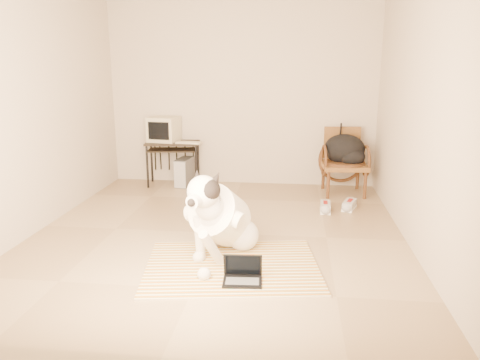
% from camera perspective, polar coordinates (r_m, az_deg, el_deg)
% --- Properties ---
extents(floor, '(4.50, 4.50, 0.00)m').
position_cam_1_polar(floor, '(5.18, -2.65, -6.47)').
color(floor, '#9E8360').
rests_on(floor, ground).
extents(wall_back, '(4.50, 0.00, 4.50)m').
position_cam_1_polar(wall_back, '(7.09, 0.18, 10.33)').
color(wall_back, beige).
rests_on(wall_back, floor).
extents(wall_front, '(4.50, 0.00, 4.50)m').
position_cam_1_polar(wall_front, '(2.70, -10.66, 3.80)').
color(wall_front, beige).
rests_on(wall_front, floor).
extents(wall_left, '(0.00, 4.50, 4.50)m').
position_cam_1_polar(wall_left, '(5.56, -23.83, 8.09)').
color(wall_left, beige).
rests_on(wall_left, floor).
extents(wall_right, '(0.00, 4.50, 4.50)m').
position_cam_1_polar(wall_right, '(4.95, 20.87, 7.76)').
color(wall_right, beige).
rests_on(wall_right, floor).
extents(rug, '(1.72, 1.41, 0.02)m').
position_cam_1_polar(rug, '(4.35, -0.97, -10.51)').
color(rug, '#C96A18').
rests_on(rug, floor).
extents(dog, '(0.68, 1.29, 0.93)m').
position_cam_1_polar(dog, '(4.50, -2.43, -4.71)').
color(dog, white).
rests_on(dog, rug).
extents(laptop, '(0.34, 0.26, 0.23)m').
position_cam_1_polar(laptop, '(4.04, 0.32, -11.47)').
color(laptop, black).
rests_on(laptop, rug).
extents(computer_desk, '(0.84, 0.54, 0.66)m').
position_cam_1_polar(computer_desk, '(7.12, -8.22, 3.86)').
color(computer_desk, black).
rests_on(computer_desk, floor).
extents(crt_monitor, '(0.46, 0.45, 0.37)m').
position_cam_1_polar(crt_monitor, '(7.17, -9.27, 6.14)').
color(crt_monitor, beige).
rests_on(crt_monitor, computer_desk).
extents(desk_keyboard, '(0.39, 0.18, 0.02)m').
position_cam_1_polar(desk_keyboard, '(6.95, -6.28, 4.56)').
color(desk_keyboard, beige).
rests_on(desk_keyboard, computer_desk).
extents(pc_tower, '(0.23, 0.46, 0.41)m').
position_cam_1_polar(pc_tower, '(7.15, -6.78, 0.99)').
color(pc_tower, '#535355').
rests_on(pc_tower, floor).
extents(rattan_chair, '(0.65, 0.63, 0.92)m').
position_cam_1_polar(rattan_chair, '(6.79, 12.53, 2.27)').
color(rattan_chair, brown).
rests_on(rattan_chair, floor).
extents(backpack, '(0.57, 0.50, 0.42)m').
position_cam_1_polar(backpack, '(6.75, 12.77, 3.54)').
color(backpack, black).
rests_on(backpack, rattan_chair).
extents(sneaker_left, '(0.14, 0.32, 0.11)m').
position_cam_1_polar(sneaker_left, '(5.99, 10.36, -3.30)').
color(sneaker_left, white).
rests_on(sneaker_left, floor).
extents(sneaker_right, '(0.23, 0.35, 0.11)m').
position_cam_1_polar(sneaker_right, '(6.14, 13.19, -3.01)').
color(sneaker_right, white).
rests_on(sneaker_right, floor).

